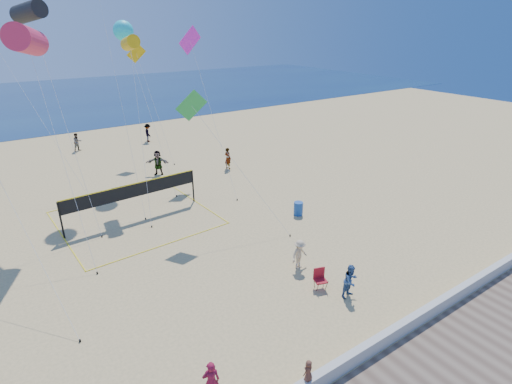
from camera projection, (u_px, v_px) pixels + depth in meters
ground at (256, 337)px, 15.23m from camera, size 120.00×120.00×0.00m
ocean at (34, 100)px, 62.49m from camera, size 140.00×50.00×0.03m
woman at (211, 381)px, 12.44m from camera, size 0.64×0.52×1.53m
toddler at (308, 371)px, 12.55m from camera, size 0.41×0.30×0.77m
bystander_a at (351, 281)px, 17.26m from camera, size 0.82×0.67×1.57m
bystander_b at (300, 254)px, 19.31m from camera, size 1.04×0.69×1.51m
far_person_1 at (158, 163)px, 31.35m from camera, size 1.79×1.54×1.95m
far_person_2 at (228, 158)px, 32.61m from camera, size 0.56×0.73×1.79m
far_person_3 at (77, 142)px, 37.25m from camera, size 0.97×0.84×1.68m
far_person_4 at (148, 133)px, 40.17m from camera, size 0.79×1.24×1.82m
camp_chair at (320, 277)px, 17.90m from camera, size 0.66×0.76×1.09m
trash_barrel at (298, 209)px, 24.86m from camera, size 0.68×0.68×0.85m
volleyball_net at (132, 195)px, 24.02m from camera, size 8.92×8.78×2.25m
kite_0 at (26, 40)px, 19.63m from camera, size 2.37×7.89×11.16m
kite_1 at (29, 12)px, 21.08m from camera, size 1.77×6.03×12.25m
kite_2 at (130, 43)px, 25.10m from camera, size 2.40×7.00×10.48m
kite_4 at (196, 112)px, 21.65m from camera, size 4.26×5.02×7.84m
kite_5 at (192, 46)px, 29.09m from camera, size 2.04×7.69×10.97m
kite_7 at (123, 31)px, 28.03m from camera, size 1.58×7.04×11.30m
kite_9 at (138, 59)px, 33.37m from camera, size 1.65×4.51×9.60m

